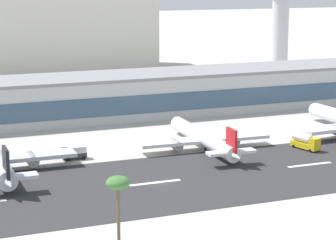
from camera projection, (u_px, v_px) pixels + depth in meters
ground_plane at (159, 183)px, 151.45m from camera, size 1400.00×1400.00×0.00m
runway_strip at (158, 182)px, 152.02m from camera, size 800.00×41.51×0.08m
runway_centreline_dash_4 at (155, 183)px, 151.76m from camera, size 12.00×1.20×0.01m
runway_centreline_dash_5 at (310, 165)px, 166.15m from camera, size 12.00×1.20×0.01m
terminal_building at (135, 94)px, 224.07m from camera, size 195.52×24.34×13.79m
control_tower at (281, 14)px, 279.36m from camera, size 14.94×14.94×46.72m
distant_hotel_block at (19, 27)px, 323.71m from camera, size 129.75×32.15×42.48m
airliner_red_tail_gate_1 at (205, 139)px, 179.70m from camera, size 35.91×44.06×9.19m
service_box_truck_0 at (74, 152)px, 170.87m from camera, size 6.13×2.97×3.25m
service_fuel_truck_1 at (306, 142)px, 180.49m from camera, size 4.53×8.87×3.95m
palm_tree_1 at (118, 186)px, 113.96m from camera, size 4.07×4.07×12.42m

